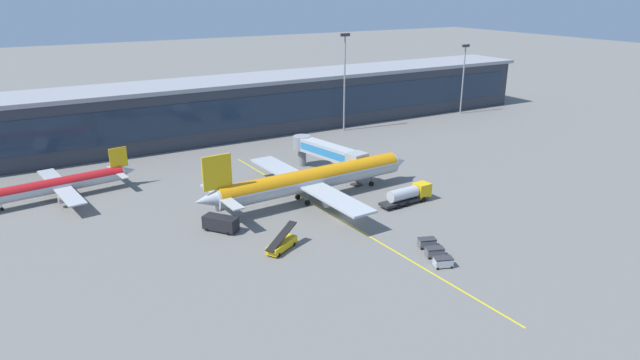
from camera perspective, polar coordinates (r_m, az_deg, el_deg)
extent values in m
plane|color=slate|center=(95.92, 2.77, -3.99)|extent=(700.00, 700.00, 0.00)
cube|color=yellow|center=(96.87, 1.51, -3.73)|extent=(4.39, 79.91, 0.01)
cube|color=#2D333D|center=(147.12, -14.32, 6.58)|extent=(217.47, 18.20, 13.82)
cube|color=#1E2D42|center=(138.36, -13.28, 6.17)|extent=(210.94, 0.16, 7.74)
cube|color=#99999E|center=(145.73, -14.57, 9.42)|extent=(221.82, 18.56, 1.00)
cylinder|color=#B2B7BC|center=(102.60, -0.74, 0.03)|extent=(38.72, 6.04, 3.92)
cylinder|color=orange|center=(102.48, -0.74, 0.22)|extent=(37.94, 5.85, 3.76)
cone|color=#B2B7BC|center=(114.40, 8.04, 1.90)|extent=(4.12, 3.94, 3.73)
cone|color=#B2B7BC|center=(93.71, -11.58, -2.05)|extent=(4.88, 3.59, 3.33)
cube|color=gold|center=(92.90, -10.59, 0.79)|extent=(5.11, 0.64, 5.88)
cube|color=#B2B7BC|center=(97.93, -11.06, -0.94)|extent=(2.34, 6.37, 0.24)
cube|color=#B2B7BC|center=(91.14, -9.17, -2.38)|extent=(2.34, 6.37, 0.24)
cube|color=#B2B7BC|center=(110.19, -4.20, 1.20)|extent=(5.69, 16.44, 0.40)
cube|color=#B2B7BC|center=(94.07, 1.77, -2.01)|extent=(5.69, 16.44, 0.40)
cylinder|color=#939399|center=(108.69, -2.97, 0.20)|extent=(3.13, 2.32, 2.16)
cylinder|color=#939399|center=(97.33, 1.27, -2.12)|extent=(3.13, 2.32, 2.16)
cylinder|color=black|center=(111.38, 5.32, -0.38)|extent=(1.02, 0.45, 1.00)
cylinder|color=slate|center=(111.04, 5.33, 0.11)|extent=(0.20, 0.20, 2.05)
cylinder|color=black|center=(104.10, -2.33, -1.75)|extent=(1.02, 0.45, 1.00)
cylinder|color=slate|center=(103.73, -2.33, -1.23)|extent=(0.20, 0.20, 2.05)
cylinder|color=black|center=(101.28, -1.30, -2.36)|extent=(1.02, 0.45, 1.00)
cylinder|color=slate|center=(100.91, -1.31, -1.82)|extent=(0.20, 0.20, 2.05)
cube|color=#B2B7BC|center=(116.07, 0.83, 3.02)|extent=(6.35, 17.46, 2.80)
cube|color=#2D84C6|center=(116.10, 0.85, 3.02)|extent=(5.92, 14.79, 1.54)
cube|color=#9EA3A8|center=(110.11, 3.83, 2.06)|extent=(4.16, 3.85, 2.94)
cylinder|color=#4C4C51|center=(111.15, 3.79, 0.41)|extent=(0.70, 0.70, 3.91)
cube|color=#262628|center=(111.75, 3.77, -0.46)|extent=(2.12, 2.12, 0.30)
cylinder|color=gray|center=(122.34, -1.88, 3.87)|extent=(3.90, 3.90, 3.08)
cylinder|color=gray|center=(123.28, -1.86, 2.37)|extent=(1.80, 1.80, 3.91)
cube|color=#232326|center=(102.76, 8.64, -2.11)|extent=(10.13, 3.07, 0.50)
cube|color=yellow|center=(105.15, 10.47, -0.98)|extent=(2.94, 2.66, 2.50)
cube|color=black|center=(105.81, 10.99, -0.60)|extent=(0.29, 2.31, 1.12)
cylinder|color=#B7BABF|center=(102.10, 8.56, -1.44)|extent=(6.12, 2.54, 2.20)
cylinder|color=black|center=(106.10, 9.77, -1.61)|extent=(1.02, 0.41, 1.00)
cylinder|color=black|center=(104.51, 10.64, -2.00)|extent=(1.02, 0.41, 1.00)
cylinder|color=black|center=(103.48, 8.08, -2.07)|extent=(1.02, 0.41, 1.00)
cylinder|color=black|center=(101.85, 8.95, -2.48)|extent=(1.02, 0.41, 1.00)
cylinder|color=black|center=(102.19, 7.18, -2.31)|extent=(1.02, 0.41, 1.00)
cylinder|color=black|center=(100.53, 8.05, -2.73)|extent=(1.02, 0.41, 1.00)
cube|color=yellow|center=(84.68, -3.97, -6.70)|extent=(6.13, 4.71, 1.10)
cube|color=black|center=(84.05, -4.00, -5.81)|extent=(6.60, 4.68, 2.38)
cylinder|color=black|center=(82.94, -4.26, -7.72)|extent=(0.64, 0.52, 0.60)
cylinder|color=black|center=(83.80, -5.25, -7.45)|extent=(0.64, 0.52, 0.60)
cylinder|color=black|center=(86.08, -2.72, -6.62)|extent=(0.64, 0.52, 0.60)
cylinder|color=black|center=(86.92, -3.68, -6.37)|extent=(0.64, 0.52, 0.60)
cube|color=black|center=(92.03, -10.22, -4.38)|extent=(5.34, 6.01, 2.20)
cube|color=black|center=(92.64, -10.99, -4.01)|extent=(2.88, 2.87, 0.66)
cylinder|color=black|center=(92.76, -11.58, -5.03)|extent=(0.56, 0.63, 0.60)
cylinder|color=black|center=(94.31, -10.88, -4.56)|extent=(0.56, 0.63, 0.60)
cylinder|color=black|center=(90.67, -9.45, -5.48)|extent=(0.56, 0.63, 0.60)
cylinder|color=black|center=(92.25, -8.77, -4.99)|extent=(0.56, 0.63, 0.60)
cube|color=#B2B7BC|center=(81.65, 12.59, -8.29)|extent=(2.95, 2.28, 1.10)
cube|color=#333338|center=(81.33, 12.62, -7.86)|extent=(3.01, 2.33, 0.10)
cylinder|color=black|center=(80.92, 12.07, -8.96)|extent=(0.38, 0.23, 0.36)
cylinder|color=black|center=(82.14, 11.68, -8.48)|extent=(0.38, 0.23, 0.36)
cylinder|color=black|center=(81.69, 13.44, -8.79)|extent=(0.38, 0.23, 0.36)
cylinder|color=black|center=(82.89, 13.03, -8.32)|extent=(0.38, 0.23, 0.36)
cube|color=#595B60|center=(84.26, 11.76, -7.32)|extent=(2.95, 2.28, 1.10)
cube|color=#333338|center=(83.96, 11.79, -6.89)|extent=(3.01, 2.33, 0.10)
cylinder|color=black|center=(83.53, 11.25, -7.95)|extent=(0.38, 0.23, 0.36)
cylinder|color=black|center=(84.76, 10.89, -7.50)|extent=(0.38, 0.23, 0.36)
cylinder|color=black|center=(84.27, 12.58, -7.80)|extent=(0.38, 0.23, 0.36)
cylinder|color=black|center=(85.50, 12.20, -7.35)|extent=(0.38, 0.23, 0.36)
cube|color=#595B60|center=(86.92, 10.98, -6.40)|extent=(2.95, 2.28, 1.10)
cube|color=#333338|center=(86.62, 11.01, -5.98)|extent=(3.01, 2.33, 0.10)
cylinder|color=black|center=(86.18, 10.49, -7.01)|extent=(0.38, 0.23, 0.36)
cylinder|color=black|center=(87.43, 10.15, -6.58)|extent=(0.38, 0.23, 0.36)
cylinder|color=black|center=(86.90, 11.78, -6.87)|extent=(0.38, 0.23, 0.36)
cylinder|color=black|center=(88.14, 11.42, -6.45)|extent=(0.38, 0.23, 0.36)
cylinder|color=#B2B7BC|center=(114.56, -25.72, -0.59)|extent=(25.69, 6.11, 2.67)
cylinder|color=red|center=(114.49, -25.74, -0.47)|extent=(25.17, 5.94, 2.56)
cone|color=#B2B7BC|center=(117.68, -19.23, 0.92)|extent=(3.48, 2.68, 2.27)
cube|color=gold|center=(116.36, -20.12, 2.20)|extent=(3.47, 0.70, 4.01)
cube|color=#B2B7BC|center=(114.62, -19.76, 0.45)|extent=(1.86, 4.41, 0.16)
cube|color=#B2B7BC|center=(119.51, -20.59, 1.10)|extent=(1.86, 4.41, 0.16)
cube|color=#B2B7BC|center=(108.56, -24.41, -1.54)|extent=(4.53, 11.06, 0.26)
cube|color=#B2B7BC|center=(121.08, -25.98, 0.28)|extent=(4.53, 11.06, 0.26)
cylinder|color=#939399|center=(110.54, -24.91, -1.78)|extent=(2.24, 1.73, 1.47)
cylinder|color=#939399|center=(119.43, -26.01, -0.44)|extent=(2.24, 1.73, 1.47)
cylinder|color=black|center=(114.07, -30.01, -2.63)|extent=(0.68, 0.34, 0.65)
cylinder|color=slate|center=(113.86, -30.07, -2.32)|extent=(0.13, 0.13, 1.31)
cylinder|color=black|center=(114.46, -24.67, -1.69)|extent=(0.68, 0.34, 0.65)
cylinder|color=slate|center=(114.25, -24.72, -1.38)|extent=(0.13, 0.13, 1.31)
cylinder|color=black|center=(116.69, -24.96, -1.35)|extent=(0.68, 0.34, 0.65)
cylinder|color=slate|center=(116.48, -25.01, -1.04)|extent=(0.13, 0.13, 1.31)
cylinder|color=gray|center=(179.38, 14.54, 9.88)|extent=(0.44, 0.44, 20.54)
cube|color=#333338|center=(178.04, 14.83, 13.26)|extent=(2.80, 0.50, 0.80)
cylinder|color=gray|center=(152.18, 2.54, 9.81)|extent=(0.44, 0.44, 25.51)
cube|color=#333338|center=(150.56, 2.62, 14.75)|extent=(2.80, 0.50, 0.80)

